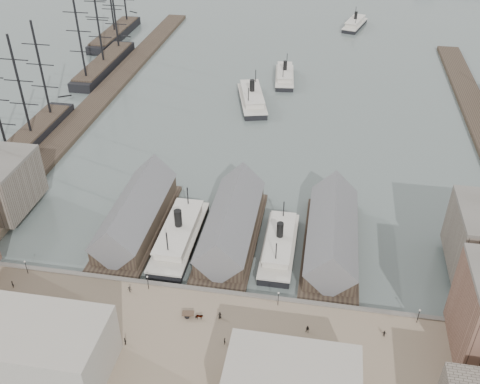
% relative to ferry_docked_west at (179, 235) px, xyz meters
% --- Properties ---
extents(ground, '(900.00, 900.00, 0.00)m').
position_rel_ferry_docked_west_xyz_m(ground, '(13.00, -12.74, -2.55)').
color(ground, '#4B5753').
rests_on(ground, ground).
extents(quay, '(180.00, 30.00, 2.00)m').
position_rel_ferry_docked_west_xyz_m(quay, '(13.00, -32.74, -1.55)').
color(quay, '#786651').
rests_on(quay, ground).
extents(seawall, '(180.00, 1.20, 2.30)m').
position_rel_ferry_docked_west_xyz_m(seawall, '(13.00, -17.94, -1.40)').
color(seawall, '#59544C').
rests_on(seawall, ground).
extents(west_wharf, '(10.00, 220.00, 1.60)m').
position_rel_ferry_docked_west_xyz_m(west_wharf, '(-55.00, 87.26, -1.75)').
color(west_wharf, '#2D231C').
rests_on(west_wharf, ground).
extents(ferry_shed_west, '(14.00, 42.00, 12.60)m').
position_rel_ferry_docked_west_xyz_m(ferry_shed_west, '(-13.00, 4.13, 2.09)').
color(ferry_shed_west, '#2D231C').
rests_on(ferry_shed_west, ground).
extents(ferry_shed_center, '(14.00, 42.00, 12.60)m').
position_rel_ferry_docked_west_xyz_m(ferry_shed_center, '(13.00, 4.13, 2.09)').
color(ferry_shed_center, '#2D231C').
rests_on(ferry_shed_center, ground).
extents(ferry_shed_east, '(14.00, 42.00, 12.60)m').
position_rel_ferry_docked_west_xyz_m(ferry_shed_east, '(39.00, 4.13, 2.09)').
color(ferry_shed_east, '#2D231C').
rests_on(ferry_shed_east, ground).
extents(street_bldg_west, '(30.00, 16.00, 12.00)m').
position_rel_ferry_docked_west_xyz_m(street_bldg_west, '(-17.00, -44.74, 5.45)').
color(street_bldg_west, gray).
rests_on(street_bldg_west, quay).
extents(lamp_post_far_w, '(0.44, 0.44, 3.92)m').
position_rel_ferry_docked_west_xyz_m(lamp_post_far_w, '(-32.00, -19.74, 2.16)').
color(lamp_post_far_w, black).
rests_on(lamp_post_far_w, quay).
extents(lamp_post_near_w, '(0.44, 0.44, 3.92)m').
position_rel_ferry_docked_west_xyz_m(lamp_post_near_w, '(-2.00, -19.74, 2.16)').
color(lamp_post_near_w, black).
rests_on(lamp_post_near_w, quay).
extents(lamp_post_near_e, '(0.44, 0.44, 3.92)m').
position_rel_ferry_docked_west_xyz_m(lamp_post_near_e, '(28.00, -19.74, 2.16)').
color(lamp_post_near_e, black).
rests_on(lamp_post_near_e, quay).
extents(lamp_post_far_e, '(0.44, 0.44, 3.92)m').
position_rel_ferry_docked_west_xyz_m(lamp_post_far_e, '(58.00, -19.74, 2.16)').
color(lamp_post_far_e, black).
rests_on(lamp_post_far_e, quay).
extents(ferry_docked_west, '(9.15, 30.49, 10.89)m').
position_rel_ferry_docked_west_xyz_m(ferry_docked_west, '(0.00, 0.00, 0.00)').
color(ferry_docked_west, black).
rests_on(ferry_docked_west, ground).
extents(ferry_docked_east, '(8.03, 26.77, 9.56)m').
position_rel_ferry_docked_west_xyz_m(ferry_docked_east, '(26.00, 0.96, -0.31)').
color(ferry_docked_east, black).
rests_on(ferry_docked_east, ground).
extents(ferry_open_near, '(16.26, 31.07, 10.63)m').
position_rel_ferry_docked_west_xyz_m(ferry_open_near, '(5.50, 88.09, -0.06)').
color(ferry_open_near, black).
rests_on(ferry_open_near, ground).
extents(ferry_open_mid, '(10.15, 26.21, 9.13)m').
position_rel_ferry_docked_west_xyz_m(ferry_open_mid, '(15.68, 114.44, -0.41)').
color(ferry_open_mid, black).
rests_on(ferry_open_mid, ground).
extents(ferry_open_far, '(14.25, 26.66, 9.12)m').
position_rel_ferry_docked_west_xyz_m(ferry_open_far, '(45.88, 195.68, -0.41)').
color(ferry_open_far, black).
rests_on(ferry_open_far, ground).
extents(sailing_ship_near, '(9.17, 63.15, 37.68)m').
position_rel_ferry_docked_west_xyz_m(sailing_ship_near, '(-64.79, 37.22, 0.21)').
color(sailing_ship_near, black).
rests_on(sailing_ship_near, ground).
extents(sailing_ship_mid, '(9.49, 54.85, 39.03)m').
position_rel_ferry_docked_west_xyz_m(sailing_ship_mid, '(-65.98, 113.51, 0.24)').
color(sailing_ship_mid, black).
rests_on(sailing_ship_mid, ground).
extents(sailing_ship_far, '(9.56, 53.11, 39.30)m').
position_rel_ferry_docked_west_xyz_m(sailing_ship_far, '(-76.88, 155.77, 0.29)').
color(sailing_ship_far, black).
rests_on(sailing_ship_far, ground).
extents(tram, '(3.19, 11.19, 3.96)m').
position_rel_ferry_docked_west_xyz_m(tram, '(66.57, -27.41, 1.47)').
color(tram, black).
rests_on(tram, quay).
extents(horse_cart_center, '(4.90, 1.85, 1.49)m').
position_rel_ferry_docked_west_xyz_m(horse_cart_center, '(10.83, -26.77, 0.23)').
color(horse_cart_center, black).
rests_on(horse_cart_center, quay).
extents(horse_cart_right, '(4.72, 1.91, 1.69)m').
position_rel_ferry_docked_west_xyz_m(horse_cart_right, '(36.89, -36.37, 0.29)').
color(horse_cart_right, black).
rests_on(horse_cart_right, quay).
extents(pedestrian_0, '(0.80, 0.78, 1.77)m').
position_rel_ferry_docked_west_xyz_m(pedestrian_0, '(-33.09, -24.60, 0.33)').
color(pedestrian_0, black).
rests_on(pedestrian_0, quay).
extents(pedestrian_1, '(0.78, 0.93, 1.71)m').
position_rel_ferry_docked_west_xyz_m(pedestrian_1, '(-26.91, -32.32, 0.30)').
color(pedestrian_1, black).
rests_on(pedestrian_1, quay).
extents(pedestrian_2, '(1.09, 0.69, 1.61)m').
position_rel_ferry_docked_west_xyz_m(pedestrian_2, '(-5.88, -21.51, 0.26)').
color(pedestrian_2, black).
rests_on(pedestrian_2, quay).
extents(pedestrian_3, '(0.87, 1.16, 1.83)m').
position_rel_ferry_docked_west_xyz_m(pedestrian_3, '(-1.69, -36.02, 0.36)').
color(pedestrian_3, black).
rests_on(pedestrian_3, quay).
extents(pedestrian_4, '(1.02, 0.91, 1.75)m').
position_rel_ferry_docked_west_xyz_m(pedestrian_4, '(16.03, -25.73, 0.32)').
color(pedestrian_4, black).
rests_on(pedestrian_4, quay).
extents(pedestrian_5, '(0.51, 0.67, 1.72)m').
position_rel_ferry_docked_west_xyz_m(pedestrian_5, '(18.41, -32.50, 0.31)').
color(pedestrian_5, black).
rests_on(pedestrian_5, quay).
extents(pedestrian_6, '(1.07, 0.95, 1.83)m').
position_rel_ferry_docked_west_xyz_m(pedestrian_6, '(35.00, -26.52, 0.36)').
color(pedestrian_6, black).
rests_on(pedestrian_6, quay).
extents(pedestrian_7, '(0.92, 1.26, 1.75)m').
position_rel_ferry_docked_west_xyz_m(pedestrian_7, '(37.70, -34.76, 0.32)').
color(pedestrian_7, black).
rests_on(pedestrian_7, quay).
extents(pedestrian_8, '(1.03, 0.63, 1.64)m').
position_rel_ferry_docked_west_xyz_m(pedestrian_8, '(50.84, -24.82, 0.27)').
color(pedestrian_8, black).
rests_on(pedestrian_8, quay).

